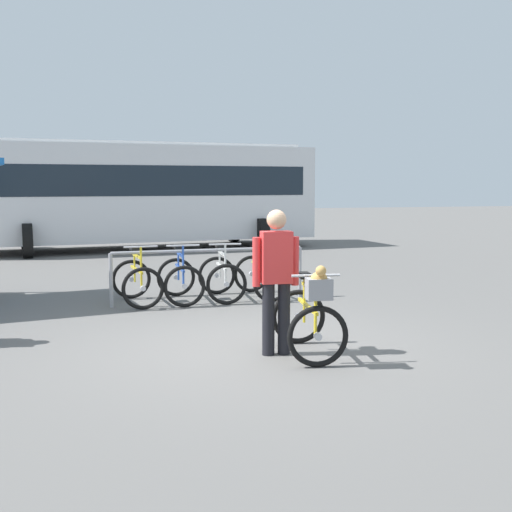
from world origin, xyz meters
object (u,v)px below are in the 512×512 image
Objects in this scene: featured_bicycle at (310,315)px; racked_bike_yellow at (137,281)px; racked_bike_blue at (180,279)px; racked_bike_white at (222,277)px; bus_distant at (142,190)px; person_with_featured_bike at (276,275)px; racked_bike_lime at (261,276)px.

racked_bike_yellow is at bearing 113.31° from featured_bicycle.
racked_bike_blue and racked_bike_white have the same top height.
bus_distant reaches higher than racked_bike_white.
person_with_featured_bike is (1.28, -3.50, 0.54)m from racked_bike_yellow.
racked_bike_yellow is at bearing -177.29° from racked_bike_blue.
bus_distant is (0.87, 8.77, 1.37)m from racked_bike_yellow.
racked_bike_white is 3.79m from featured_bicycle.
featured_bicycle is at bearing -86.63° from bus_distant.
racked_bike_white is 0.70m from racked_bike_lime.
featured_bicycle is at bearing -86.91° from racked_bike_white.
racked_bike_white is at bearing 2.71° from racked_bike_blue.
racked_bike_yellow is 4.05m from featured_bicycle.
bus_distant is at bearing 84.35° from racked_bike_yellow.
featured_bicycle is (0.90, -3.75, 0.12)m from racked_bike_blue.
person_with_featured_bike reaches higher than racked_bike_blue.
bus_distant reaches higher than racked_bike_blue.
racked_bike_yellow is 2.10m from racked_bike_lime.
racked_bike_yellow is 8.92m from bus_distant.
racked_bike_lime is (1.40, 0.07, 0.00)m from racked_bike_blue.
racked_bike_yellow is 1.40m from racked_bike_white.
person_with_featured_bike is 12.31m from bus_distant.
racked_bike_blue is 0.97× the size of racked_bike_white.
featured_bicycle is at bearing -76.46° from racked_bike_blue.
racked_bike_lime is (2.10, 0.10, 0.00)m from racked_bike_yellow.
bus_distant reaches higher than racked_bike_yellow.
racked_bike_blue is 3.62m from person_with_featured_bike.
racked_bike_blue is at bearing -177.29° from racked_bike_white.
racked_bike_white is at bearing 2.71° from racked_bike_yellow.
bus_distant is (-0.74, 12.49, 1.25)m from featured_bicycle.
person_with_featured_bike is (-0.82, -3.60, 0.54)m from racked_bike_lime.
racked_bike_yellow and racked_bike_lime have the same top height.
featured_bicycle is (-0.50, -3.82, 0.12)m from racked_bike_lime.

